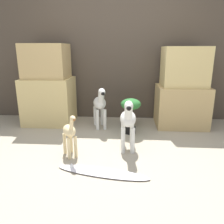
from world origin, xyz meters
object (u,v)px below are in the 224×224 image
Objects in this scene: potted_palm_front at (131,108)px; surfboard at (101,172)px; zebra_right at (128,120)px; giraffe_figurine at (70,133)px; zebra_left at (100,104)px; potted_palm_back at (129,108)px.

potted_palm_front is 1.29m from surfboard.
potted_palm_front is at bearing 74.78° from surfboard.
zebra_right is 1.25× the size of giraffe_figurine.
surfboard is (0.18, -1.40, -0.40)m from zebra_left.
potted_palm_front reaches higher than potted_palm_back.
giraffe_figurine is 0.63m from surfboard.
zebra_right reaches higher than potted_palm_back.
surfboard is at bearing -115.43° from zebra_right.
zebra_right is at bearing 16.94° from giraffe_figurine.
surfboard is at bearing -82.85° from zebra_left.
potted_palm_back is (0.49, 0.14, -0.09)m from zebra_left.
zebra_right is 1.00× the size of zebra_left.
potted_palm_front is at bearing 47.51° from giraffe_figurine.
giraffe_figurine is at bearing -132.49° from potted_palm_front.
zebra_right reaches higher than surfboard.
giraffe_figurine is at bearing -121.93° from potted_palm_back.
giraffe_figurine is 0.54× the size of surfboard.
zebra_left is 0.52m from potted_palm_back.
giraffe_figurine is (-0.70, -0.21, -0.11)m from zebra_right.
giraffe_figurine is 1.00× the size of potted_palm_front.
zebra_left reaches higher than potted_palm_back.
zebra_left is 0.68× the size of surfboard.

